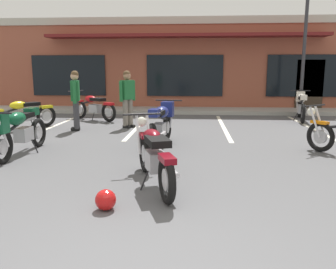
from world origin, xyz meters
name	(u,v)px	position (x,y,z in m)	size (l,w,h in m)	color
ground_plane	(172,164)	(0.00, 3.78, 0.00)	(80.00, 80.00, 0.00)	#515154
sidewalk_kerb	(184,110)	(0.00, 11.71, 0.07)	(22.00, 1.80, 0.14)	#A8A59E
brick_storefront_building	(186,65)	(0.00, 15.29, 1.92)	(18.66, 6.77, 3.84)	brown
painted_stall_lines	(181,126)	(0.00, 8.11, 0.00)	(7.86, 4.80, 0.01)	silver
motorcycle_foreground_classic	(154,155)	(-0.20, 2.62, 0.46)	(1.01, 2.03, 0.98)	black
motorcycle_red_sportbike	(301,105)	(4.05, 9.69, 0.53)	(0.80, 2.08, 0.98)	black
motorcycle_black_cruiser	(93,107)	(-3.02, 9.18, 0.46)	(1.86, 1.36, 0.98)	black
motorcycle_blue_standard	(23,114)	(-4.47, 7.11, 0.46)	(1.41, 1.83, 0.98)	black
motorcycle_green_cafe_racer	(161,123)	(-0.34, 5.36, 0.53)	(0.73, 2.10, 0.98)	black
motorcycle_orange_scrambler	(18,130)	(-3.08, 4.20, 0.53)	(0.66, 2.11, 0.98)	black
person_in_black_shirt	(127,96)	(-1.56, 7.74, 0.95)	(0.43, 0.54, 1.68)	black
person_in_shorts_foreground	(75,97)	(-2.92, 7.16, 0.95)	(0.35, 0.61, 1.68)	black
helmet_on_pavement	(106,200)	(-0.69, 1.66, 0.13)	(0.26, 0.26, 0.26)	#B71414
parking_lot_lamp_post	(307,26)	(4.28, 10.50, 3.19)	(0.24, 0.76, 4.92)	#2D2D33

